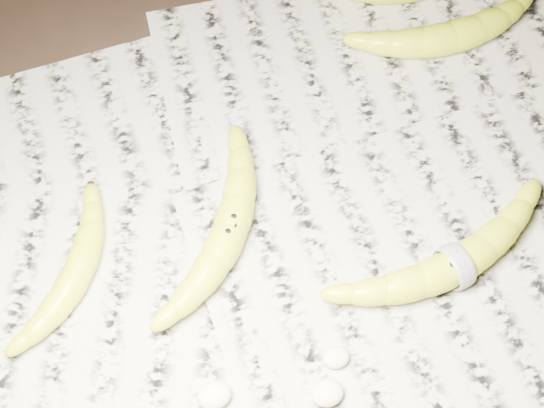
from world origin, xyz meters
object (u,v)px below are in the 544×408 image
object	(u,v)px
banana_center	(229,230)
banana_upper_a	(451,35)
banana_left_b	(76,272)
banana_taped	(455,265)

from	to	relation	value
banana_center	banana_upper_a	distance (m)	0.36
banana_upper_a	banana_center	bearing A→B (deg)	-151.75
banana_left_b	banana_upper_a	world-z (taller)	banana_upper_a
banana_taped	banana_upper_a	size ratio (longest dim) A/B	1.11
banana_center	banana_upper_a	world-z (taller)	banana_upper_a
banana_upper_a	banana_taped	bearing A→B (deg)	-112.75
banana_center	banana_taped	bearing A→B (deg)	-82.26
banana_center	banana_left_b	bearing A→B (deg)	124.44
banana_center	banana_upper_a	size ratio (longest dim) A/B	1.01
banana_left_b	banana_center	size ratio (longest dim) A/B	0.79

